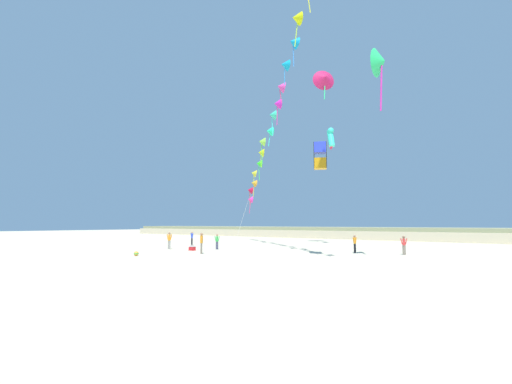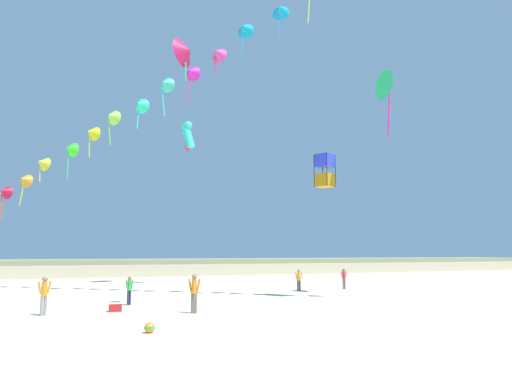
# 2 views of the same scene
# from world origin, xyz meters

# --- Properties ---
(ground_plane) EXTENTS (240.00, 240.00, 0.00)m
(ground_plane) POSITION_xyz_m (0.00, 0.00, 0.00)
(ground_plane) COLOR beige
(dune_ridge) EXTENTS (120.00, 13.01, 1.90)m
(dune_ridge) POSITION_xyz_m (0.00, 43.69, 0.94)
(dune_ridge) COLOR beige
(dune_ridge) RESTS_ON ground
(person_near_left) EXTENTS (0.53, 0.21, 1.52)m
(person_near_left) POSITION_xyz_m (10.80, 14.29, 0.88)
(person_near_left) COLOR #726656
(person_near_left) RESTS_ON ground
(person_near_right) EXTENTS (0.58, 0.30, 1.68)m
(person_near_right) POSITION_xyz_m (-9.28, 6.62, 0.97)
(person_near_right) COLOR gray
(person_near_right) RESTS_ON ground
(person_mid_center) EXTENTS (0.49, 0.35, 1.53)m
(person_mid_center) POSITION_xyz_m (6.83, 13.92, 0.88)
(person_mid_center) COLOR black
(person_mid_center) RESTS_ON ground
(person_far_left) EXTENTS (0.55, 0.42, 1.75)m
(person_far_left) POSITION_xyz_m (-2.95, 4.97, 1.01)
(person_far_left) COLOR #726656
(person_far_left) RESTS_ON ground
(person_far_center) EXTENTS (0.46, 0.37, 1.50)m
(person_far_center) POSITION_xyz_m (-5.37, 9.35, 0.87)
(person_far_center) COLOR #282D4C
(person_far_center) RESTS_ON ground
(kite_banner_string) EXTENTS (30.55, 27.34, 24.69)m
(kite_banner_string) POSITION_xyz_m (-1.34, 13.80, 15.36)
(kite_banner_string) COLOR #EE31A1
(large_kite_low_lead) EXTENTS (1.47, 1.45, 2.80)m
(large_kite_low_lead) POSITION_xyz_m (0.59, 22.94, 13.01)
(large_kite_low_lead) COLOR #34E4C2
(large_kite_mid_trail) EXTENTS (2.87, 2.84, 4.15)m
(large_kite_mid_trail) POSITION_xyz_m (0.14, 22.41, 20.49)
(large_kite_mid_trail) COLOR #D21E55
(large_kite_high_solo) EXTENTS (0.83, 2.06, 4.59)m
(large_kite_high_solo) POSITION_xyz_m (11.13, 8.66, 13.95)
(large_kite_high_solo) COLOR #2BDC70
(large_kite_outer_drift) EXTENTS (1.32, 1.32, 2.07)m
(large_kite_outer_drift) POSITION_xyz_m (6.21, 8.86, 7.82)
(large_kite_outer_drift) COLOR orange
(beach_cooler) EXTENTS (0.58, 0.41, 0.46)m
(beach_cooler) POSITION_xyz_m (-6.24, 6.90, 0.21)
(beach_cooler) COLOR red
(beach_cooler) RESTS_ON ground
(beach_ball) EXTENTS (0.36, 0.36, 0.36)m
(beach_ball) POSITION_xyz_m (-5.57, 0.53, 0.18)
(beach_ball) COLOR orange
(beach_ball) RESTS_ON ground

